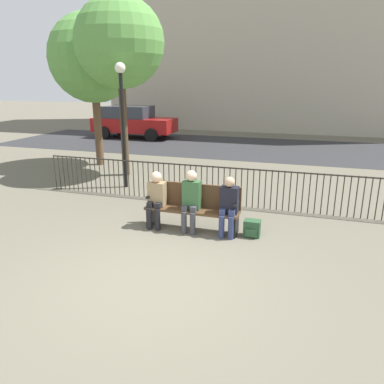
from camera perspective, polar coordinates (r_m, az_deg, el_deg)
The scene contains 12 objects.
ground_plane at distance 5.83m, azimuth -6.44°, elevation -13.42°, with size 80.00×80.00×0.00m, color #605B4C.
park_bench at distance 7.52m, azimuth 0.18°, elevation -2.03°, with size 1.90×0.45×0.92m.
seated_person_0 at distance 7.60m, azimuth -5.49°, elevation -0.63°, with size 0.34×0.39×1.16m.
seated_person_1 at distance 7.35m, azimuth -0.16°, elevation -0.87°, with size 0.34×0.39×1.24m.
seated_person_2 at distance 7.17m, azimuth 5.61°, elevation -1.75°, with size 0.34×0.39×1.17m.
backpack at distance 7.35m, azimuth 9.12°, elevation -5.51°, with size 0.31×0.27×0.33m.
fence_railing at distance 9.02m, azimuth 3.17°, elevation 1.57°, with size 9.01×0.03×0.95m.
tree_0 at distance 11.84m, azimuth -10.98°, elevation 21.38°, with size 2.62×2.62×5.26m.
tree_1 at distance 13.56m, azimuth -14.85°, elevation 19.08°, with size 2.92×2.92×5.07m.
lamp_post at distance 10.40m, azimuth -10.61°, elevation 12.76°, with size 0.28×0.28×3.35m.
street_surface at distance 16.97m, azimuth 10.06°, elevation 6.63°, with size 24.00×6.00×0.01m.
parked_car_0 at distance 19.92m, azimuth -9.02°, elevation 10.59°, with size 4.20×1.94×1.62m.
Camera 1 is at (2.10, -4.59, 2.93)m, focal length 35.00 mm.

